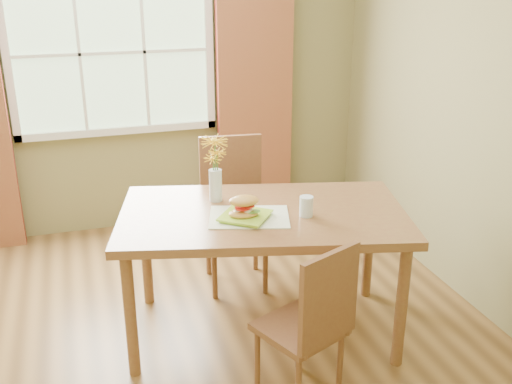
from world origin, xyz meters
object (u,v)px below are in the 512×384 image
object	(u,v)px
chair_near	(311,319)
flower_vase	(215,162)
dining_table	(263,225)
chair_far	(233,205)
croissant_sandwich	(244,207)
water_glass	(306,207)

from	to	relation	value
chair_near	flower_vase	bearing A→B (deg)	81.27
dining_table	chair_far	distance (m)	0.73
dining_table	croissant_sandwich	size ratio (longest dim) A/B	9.95
chair_far	flower_vase	size ratio (longest dim) A/B	2.59
chair_far	dining_table	bearing A→B (deg)	-84.70
chair_near	flower_vase	distance (m)	1.12
chair_near	chair_far	xyz separation A→B (m)	(-0.02, 1.40, 0.07)
dining_table	water_glass	distance (m)	0.29
chair_far	water_glass	bearing A→B (deg)	-70.15
dining_table	flower_vase	bearing A→B (deg)	144.85
croissant_sandwich	chair_near	bearing A→B (deg)	-67.95
chair_near	croissant_sandwich	distance (m)	0.74
chair_far	water_glass	world-z (taller)	chair_far
chair_near	flower_vase	size ratio (longest dim) A/B	2.26
chair_far	water_glass	size ratio (longest dim) A/B	8.92
dining_table	croissant_sandwich	xyz separation A→B (m)	(-0.14, -0.09, 0.16)
chair_near	chair_far	size ratio (longest dim) A/B	0.87
dining_table	chair_near	distance (m)	0.73
chair_far	croissant_sandwich	bearing A→B (deg)	-94.54
dining_table	flower_vase	world-z (taller)	flower_vase
flower_vase	chair_far	bearing A→B (deg)	63.38
chair_far	flower_vase	distance (m)	0.70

